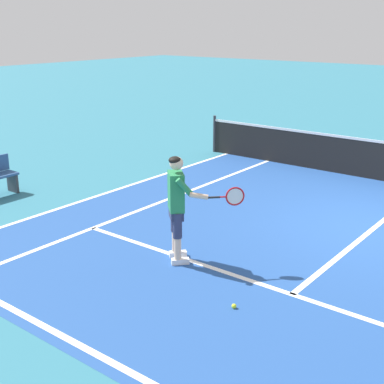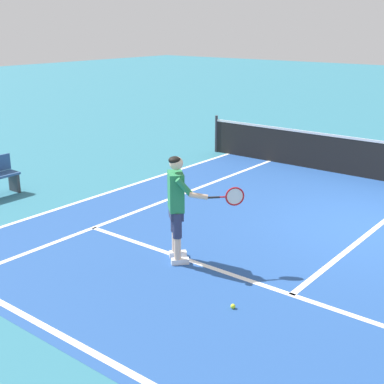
{
  "view_description": "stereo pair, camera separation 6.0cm",
  "coord_description": "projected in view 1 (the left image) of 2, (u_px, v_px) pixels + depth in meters",
  "views": [
    {
      "loc": [
        2.98,
        -9.4,
        3.63
      ],
      "look_at": [
        -2.0,
        -3.02,
        1.05
      ],
      "focal_mm": 49.72,
      "sensor_mm": 36.0,
      "label": 1
    },
    {
      "loc": [
        3.03,
        -9.36,
        3.63
      ],
      "look_at": [
        -2.0,
        -3.02,
        1.05
      ],
      "focal_mm": 49.72,
      "sensor_mm": 36.0,
      "label": 2
    }
  ],
  "objects": [
    {
      "name": "tennis_ball_near_feet",
      "position": [
        234.0,
        306.0,
        7.07
      ],
      "size": [
        0.07,
        0.07,
        0.07
      ],
      "primitive_type": "sphere",
      "color": "#CCE02D",
      "rests_on": "ground"
    },
    {
      "name": "court_inner_surface",
      "position": [
        345.0,
        251.0,
        8.84
      ],
      "size": [
        10.98,
        9.45,
        0.0
      ],
      "primitive_type": "cube",
      "color": "#234C93",
      "rests_on": "ground"
    },
    {
      "name": "line_centre_service",
      "position": [
        374.0,
        228.0,
        9.84
      ],
      "size": [
        0.1,
        6.4,
        0.01
      ],
      "primitive_type": "cube",
      "color": "white",
      "rests_on": "ground"
    },
    {
      "name": "line_service",
      "position": [
        292.0,
        294.0,
        7.43
      ],
      "size": [
        8.23,
        0.1,
        0.01
      ],
      "primitive_type": "cube",
      "color": "white",
      "rests_on": "ground"
    },
    {
      "name": "tennis_player",
      "position": [
        178.0,
        202.0,
        8.21
      ],
      "size": [
        1.15,
        0.77,
        1.71
      ],
      "color": "white",
      "rests_on": "ground"
    },
    {
      "name": "line_singles_left",
      "position": [
        160.0,
        202.0,
        11.25
      ],
      "size": [
        0.1,
        9.05,
        0.01
      ],
      "primitive_type": "cube",
      "color": "white",
      "rests_on": "ground"
    },
    {
      "name": "line_doubles_left",
      "position": [
        114.0,
        190.0,
        12.06
      ],
      "size": [
        0.1,
        9.05,
        0.01
      ],
      "primitive_type": "cube",
      "color": "white",
      "rests_on": "ground"
    },
    {
      "name": "ground_plane",
      "position": [
        376.0,
        227.0,
        9.91
      ],
      "size": [
        80.0,
        80.0,
        0.0
      ],
      "primitive_type": "plane",
      "color": "teal"
    }
  ]
}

